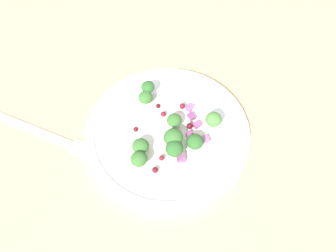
{
  "coord_description": "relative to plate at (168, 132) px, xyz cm",
  "views": [
    {
      "loc": [
        24.6,
        10.1,
        48.53
      ],
      "look_at": [
        -0.09,
        -2.74,
        2.7
      ],
      "focal_mm": 38.79,
      "sensor_mm": 36.0,
      "label": 1
    }
  ],
  "objects": [
    {
      "name": "ground_plane",
      "position": [
        0.09,
        2.74,
        -1.86
      ],
      "size": [
        180.0,
        180.0,
        2.0
      ],
      "primitive_type": "cube",
      "color": "tan"
    },
    {
      "name": "plate",
      "position": [
        0.0,
        0.0,
        0.0
      ],
      "size": [
        24.98,
        24.98,
        1.7
      ],
      "color": "white",
      "rests_on": "ground_plane"
    },
    {
      "name": "dressing_pool",
      "position": [
        -0.0,
        -0.0,
        0.44
      ],
      "size": [
        14.49,
        14.49,
        0.2
      ],
      "primitive_type": "cylinder",
      "color": "white",
      "rests_on": "plate"
    },
    {
      "name": "broccoli_floret_0",
      "position": [
        0.65,
        4.7,
        1.96
      ],
      "size": [
        2.46,
        2.46,
        2.49
      ],
      "color": "#9EC684",
      "rests_on": "plate"
    },
    {
      "name": "broccoli_floret_1",
      "position": [
        -2.98,
        -5.5,
        1.85
      ],
      "size": [
        2.24,
        2.24,
        2.27
      ],
      "color": "#8EB77A",
      "rests_on": "plate"
    },
    {
      "name": "broccoli_floret_2",
      "position": [
        6.99,
        -0.91,
        2.51
      ],
      "size": [
        2.32,
        2.32,
        2.35
      ],
      "color": "#ADD18E",
      "rests_on": "plate"
    },
    {
      "name": "broccoli_floret_3",
      "position": [
        -3.73,
        5.65,
        2.48
      ],
      "size": [
        2.44,
        2.44,
        2.47
      ],
      "color": "#8EB77A",
      "rests_on": "plate"
    },
    {
      "name": "broccoli_floret_4",
      "position": [
        -1.23,
        0.41,
        1.96
      ],
      "size": [
        2.23,
        2.23,
        2.26
      ],
      "color": "#9EC684",
      "rests_on": "plate"
    },
    {
      "name": "broccoli_floret_5",
      "position": [
        1.7,
        1.76,
        2.45
      ],
      "size": [
        2.81,
        2.81,
        2.84
      ],
      "color": "#8EB77A",
      "rests_on": "plate"
    },
    {
      "name": "broccoli_floret_6",
      "position": [
        -4.57,
        -5.93,
        2.41
      ],
      "size": [
        2.1,
        2.1,
        2.13
      ],
      "color": "#ADD18E",
      "rests_on": "plate"
    },
    {
      "name": "broccoli_floret_7",
      "position": [
        4.89,
        -1.88,
        1.96
      ],
      "size": [
        2.42,
        2.42,
        2.45
      ],
      "color": "#8EB77A",
      "rests_on": "plate"
    },
    {
      "name": "broccoli_floret_8",
      "position": [
        3.33,
        2.99,
        2.61
      ],
      "size": [
        2.5,
        2.5,
        2.53
      ],
      "color": "#8EB77A",
      "rests_on": "plate"
    },
    {
      "name": "cranberry_0",
      "position": [
        2.19,
        -4.37,
        0.74
      ],
      "size": [
        0.73,
        0.73,
        0.73
      ],
      "primitive_type": "sphere",
      "color": "maroon",
      "rests_on": "plate"
    },
    {
      "name": "cranberry_1",
      "position": [
        -4.53,
        0.14,
        1.3
      ],
      "size": [
        0.9,
        0.9,
        0.9
      ],
      "primitive_type": "sphere",
      "color": "maroon",
      "rests_on": "plate"
    },
    {
      "name": "cranberry_2",
      "position": [
        -1.78,
        2.33,
        1.32
      ],
      "size": [
        0.96,
        0.96,
        0.96
      ],
      "primitive_type": "sphere",
      "color": "#4C0A14",
      "rests_on": "plate"
    },
    {
      "name": "cranberry_3",
      "position": [
        6.81,
        1.5,
        1.06
      ],
      "size": [
        0.87,
        0.87,
        0.87
      ],
      "primitive_type": "sphere",
      "color": "maroon",
      "rests_on": "plate"
    },
    {
      "name": "cranberry_4",
      "position": [
        -1.95,
        -1.84,
        1.12
      ],
      "size": [
        0.84,
        0.84,
        0.84
      ],
      "primitive_type": "sphere",
      "color": "maroon",
      "rests_on": "plate"
    },
    {
      "name": "cranberry_5",
      "position": [
        -3.16,
        -3.39,
        0.7
      ],
      "size": [
        0.72,
        0.72,
        0.72
      ],
      "primitive_type": "sphere",
      "color": "#4C0A14",
      "rests_on": "plate"
    },
    {
      "name": "cranberry_6",
      "position": [
        4.74,
        1.43,
        1.05
      ],
      "size": [
        0.76,
        0.76,
        0.76
      ],
      "primitive_type": "sphere",
      "color": "maroon",
      "rests_on": "plate"
    },
    {
      "name": "onion_bit_0",
      "position": [
        -5.1,
        1.16,
        0.79
      ],
      "size": [
        1.27,
        1.03,
        0.55
      ],
      "primitive_type": "cube",
      "rotation": [
        0.0,
        0.0,
        1.59
      ],
      "color": "#A35B93",
      "rests_on": "plate"
    },
    {
      "name": "onion_bit_1",
      "position": [
        -2.61,
        3.58,
        1.1
      ],
      "size": [
        1.31,
        1.22,
        0.58
      ],
      "primitive_type": "cube",
      "rotation": [
        0.0,
        0.0,
        2.71
      ],
      "color": "#934C84",
      "rests_on": "plate"
    },
    {
      "name": "onion_bit_2",
      "position": [
        -0.52,
        3.56,
        1.07
      ],
      "size": [
        1.33,
        1.57,
        0.54
      ],
      "primitive_type": "cube",
      "rotation": [
        0.0,
        0.0,
        2.77
      ],
      "color": "#843D75",
      "rests_on": "plate"
    },
    {
      "name": "onion_bit_3",
      "position": [
        -3.61,
        2.16,
        1.04
      ],
      "size": [
        1.4,
        1.46,
        0.54
      ],
      "primitive_type": "cube",
      "rotation": [
        0.0,
        0.0,
        0.96
      ],
      "color": "#843D75",
      "rests_on": "plate"
    },
    {
      "name": "onion_bit_4",
      "position": [
        3.42,
        3.86,
        1.11
      ],
      "size": [
        1.78,
        1.76,
        0.58
      ],
      "primitive_type": "cube",
      "rotation": [
        0.0,
        0.0,
        2.17
      ],
      "color": "#934C84",
      "rests_on": "plate"
    },
    {
      "name": "onion_bit_5",
      "position": [
        -1.02,
        5.67,
        0.93
      ],
      "size": [
        1.58,
        1.58,
        0.55
      ],
      "primitive_type": "cube",
      "rotation": [
        0.0,
        0.0,
        2.36
      ],
      "color": "#A35B93",
      "rests_on": "plate"
    },
    {
      "name": "fork",
      "position": [
        8.68,
        -16.58,
        -0.61
      ],
      "size": [
        3.19,
        18.68,
        0.5
      ],
      "color": "silver",
      "rests_on": "ground_plane"
    }
  ]
}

